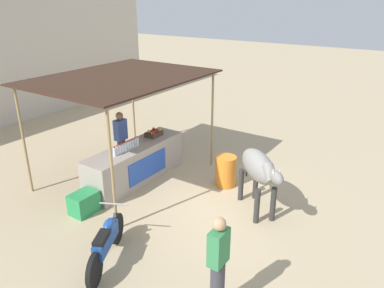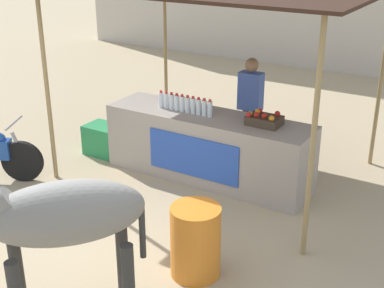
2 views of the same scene
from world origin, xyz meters
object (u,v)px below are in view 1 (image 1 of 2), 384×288
(motorcycle_parked, at_px, (106,241))
(passerby_on_street, at_px, (218,265))
(cow, at_px, (259,169))
(stall_counter, at_px, (136,163))
(fruit_crate, at_px, (154,133))
(vendor_behind_counter, at_px, (121,141))
(cooler_box, at_px, (84,203))
(water_barrel, at_px, (226,171))

(motorcycle_parked, relative_size, passerby_on_street, 1.00)
(motorcycle_parked, bearing_deg, cow, -26.34)
(stall_counter, distance_m, fruit_crate, 0.99)
(vendor_behind_counter, bearing_deg, fruit_crate, -52.80)
(cooler_box, xyz_separation_m, cow, (2.19, -3.14, 0.79))
(cooler_box, relative_size, cow, 0.38)
(stall_counter, distance_m, motorcycle_parked, 3.21)
(stall_counter, height_order, cow, cow)
(vendor_behind_counter, xyz_separation_m, motorcycle_parked, (-2.99, -2.47, -0.42))
(water_barrel, xyz_separation_m, cow, (-0.69, -1.18, 0.64))
(motorcycle_parked, bearing_deg, fruit_crate, 26.61)
(cooler_box, bearing_deg, fruit_crate, 3.16)
(stall_counter, distance_m, cooler_box, 1.85)
(water_barrel, height_order, motorcycle_parked, motorcycle_parked)
(stall_counter, distance_m, cow, 3.31)
(cow, bearing_deg, cooler_box, 124.89)
(cow, bearing_deg, motorcycle_parked, 153.66)
(vendor_behind_counter, xyz_separation_m, cooler_box, (-2.12, -0.85, -0.61))
(cooler_box, xyz_separation_m, motorcycle_parked, (-0.88, -1.62, 0.19))
(stall_counter, relative_size, water_barrel, 3.84)
(stall_counter, xyz_separation_m, passerby_on_street, (-2.59, -3.93, 0.37))
(water_barrel, relative_size, passerby_on_street, 0.47)
(stall_counter, bearing_deg, fruit_crate, 3.43)
(cow, distance_m, passerby_on_street, 3.03)
(fruit_crate, distance_m, cooler_box, 2.77)
(motorcycle_parked, bearing_deg, stall_counter, 32.38)
(vendor_behind_counter, bearing_deg, motorcycle_parked, -140.46)
(motorcycle_parked, xyz_separation_m, passerby_on_street, (0.12, -2.21, 0.42))
(fruit_crate, bearing_deg, cow, -97.93)
(passerby_on_street, bearing_deg, stall_counter, 56.66)
(vendor_behind_counter, height_order, cooler_box, vendor_behind_counter)
(vendor_behind_counter, bearing_deg, cow, -88.91)
(fruit_crate, distance_m, passerby_on_street, 5.24)
(cooler_box, height_order, cow, cow)
(cow, height_order, motorcycle_parked, cow)
(vendor_behind_counter, bearing_deg, water_barrel, -74.84)
(stall_counter, relative_size, passerby_on_street, 1.82)
(water_barrel, height_order, cow, cow)
(stall_counter, relative_size, fruit_crate, 6.82)
(fruit_crate, height_order, motorcycle_parked, fruit_crate)
(passerby_on_street, bearing_deg, cow, 13.25)
(vendor_behind_counter, relative_size, cooler_box, 2.75)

